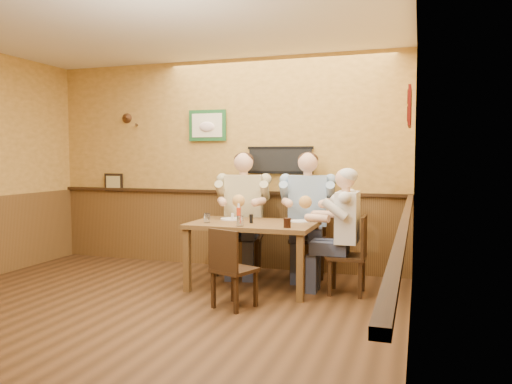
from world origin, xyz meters
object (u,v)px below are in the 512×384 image
(diner_blue_polo, at_px, (308,221))
(diner_white_elder, at_px, (347,238))
(water_glass_mid, at_px, (240,221))
(pepper_shaker, at_px, (251,219))
(chair_back_right, at_px, (308,238))
(water_glass_left, at_px, (207,218))
(salt_shaker, at_px, (233,217))
(cola_tumbler, at_px, (287,223))
(hot_sauce_bottle, at_px, (239,214))
(diner_tan_shirt, at_px, (244,219))
(dining_table, at_px, (253,230))
(chair_right_end, at_px, (347,255))
(chair_back_left, at_px, (244,235))
(chair_near_side, at_px, (235,268))

(diner_blue_polo, relative_size, diner_white_elder, 1.13)
(water_glass_mid, height_order, pepper_shaker, water_glass_mid)
(chair_back_right, xyz_separation_m, water_glass_left, (-0.96, -0.92, 0.32))
(salt_shaker, bearing_deg, chair_back_right, 41.14)
(cola_tumbler, bearing_deg, diner_white_elder, 32.66)
(cola_tumbler, xyz_separation_m, hot_sauce_bottle, (-0.61, 0.18, 0.05))
(diner_tan_shirt, xyz_separation_m, diner_blue_polo, (0.81, 0.09, 0.00))
(chair_back_right, bearing_deg, diner_tan_shirt, 177.46)
(diner_blue_polo, bearing_deg, salt_shaker, -147.67)
(diner_blue_polo, xyz_separation_m, cola_tumbler, (0.00, -1.03, 0.11))
(diner_white_elder, height_order, cola_tumbler, diner_white_elder)
(diner_tan_shirt, xyz_separation_m, salt_shaker, (0.06, -0.57, 0.10))
(hot_sauce_bottle, xyz_separation_m, pepper_shaker, (0.13, 0.04, -0.05))
(salt_shaker, bearing_deg, diner_white_elder, -0.15)
(dining_table, height_order, chair_back_right, chair_back_right)
(cola_tumbler, bearing_deg, salt_shaker, 153.66)
(chair_right_end, distance_m, pepper_shaker, 1.12)
(chair_right_end, bearing_deg, water_glass_left, -80.75)
(pepper_shaker, bearing_deg, chair_right_end, 7.95)
(chair_back_right, height_order, cola_tumbler, chair_back_right)
(water_glass_mid, height_order, hot_sauce_bottle, hot_sauce_bottle)
(diner_white_elder, bearing_deg, chair_back_left, -112.61)
(pepper_shaker, bearing_deg, cola_tumbler, -25.19)
(hot_sauce_bottle, bearing_deg, water_glass_mid, -66.62)
(dining_table, distance_m, chair_right_end, 1.08)
(pepper_shaker, bearing_deg, diner_tan_shirt, 115.41)
(chair_near_side, relative_size, pepper_shaker, 7.96)
(chair_back_left, xyz_separation_m, water_glass_left, (-0.15, -0.83, 0.32))
(chair_near_side, bearing_deg, salt_shaker, -47.42)
(water_glass_mid, bearing_deg, chair_back_left, 107.18)
(chair_right_end, xyz_separation_m, diner_tan_shirt, (-1.39, 0.57, 0.26))
(chair_back_left, xyz_separation_m, cola_tumbler, (0.81, -0.94, 0.31))
(hot_sauce_bottle, height_order, salt_shaker, hot_sauce_bottle)
(cola_tumbler, height_order, hot_sauce_bottle, hot_sauce_bottle)
(diner_white_elder, height_order, salt_shaker, diner_white_elder)
(pepper_shaker, bearing_deg, hot_sauce_bottle, -164.00)
(hot_sauce_bottle, bearing_deg, chair_back_left, 105.22)
(chair_back_left, distance_m, hot_sauce_bottle, 0.86)
(dining_table, relative_size, cola_tumbler, 13.78)
(chair_near_side, height_order, water_glass_left, water_glass_left)
(chair_back_left, xyz_separation_m, hot_sauce_bottle, (0.21, -0.75, 0.36))
(chair_right_end, relative_size, water_glass_mid, 7.64)
(chair_back_left, height_order, diner_blue_polo, diner_blue_polo)
(diner_white_elder, bearing_deg, diner_tan_shirt, -112.61)
(dining_table, distance_m, water_glass_left, 0.54)
(chair_near_side, distance_m, cola_tumbler, 0.75)
(chair_back_right, relative_size, cola_tumbler, 9.58)
(chair_back_left, distance_m, chair_right_end, 1.50)
(chair_near_side, xyz_separation_m, salt_shaker, (-0.34, 0.85, 0.40))
(chair_right_end, height_order, water_glass_left, chair_right_end)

